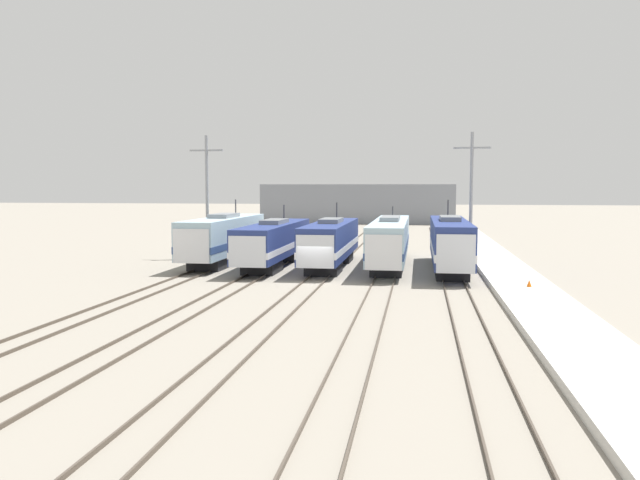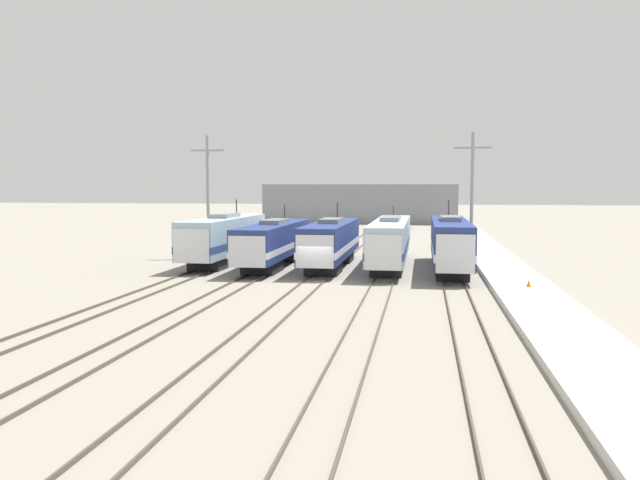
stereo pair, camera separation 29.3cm
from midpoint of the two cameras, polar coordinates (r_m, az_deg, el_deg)
The scene contains 16 objects.
ground_plane at distance 44.27m, azimuth -0.24°, elevation -3.77°, with size 400.00×400.00×0.00m, color gray.
rail_pair_far_left at distance 46.83m, azimuth -11.95°, elevation -3.31°, with size 1.50×120.00×0.15m.
rail_pair_center_left at distance 45.31m, azimuth -6.26°, elevation -3.51°, with size 1.51×120.00×0.15m.
rail_pair_center at distance 44.26m, azimuth -0.24°, elevation -3.68°, with size 1.51×120.00×0.15m.
rail_pair_center_right at distance 43.72m, azimuth 6.00°, elevation -3.81°, with size 1.51×120.00×0.15m.
rail_pair_far_right at distance 43.71m, azimuth 12.32°, elevation -3.90°, with size 1.50×120.00×0.15m.
locomotive_far_left at distance 54.60m, azimuth -8.72°, elevation 0.17°, with size 3.13×16.14×5.51m.
locomotive_center_left at distance 52.14m, azimuth -4.11°, elevation -0.22°, with size 2.99×17.06×5.07m.
locomotive_center at distance 51.26m, azimuth 1.14°, elevation -0.23°, with size 2.98×16.23×5.29m.
locomotive_center_right at distance 52.23m, azimuth 6.60°, elevation -0.10°, with size 2.81×20.10×4.90m.
locomotive_far_right at distance 50.18m, azimuth 11.98°, elevation -0.29°, with size 2.80×17.47×5.57m.
catenary_tower_left at distance 59.31m, azimuth -10.07°, elevation 4.19°, with size 3.19×0.30×11.42m.
catenary_tower_right at distance 56.09m, azimuth 13.87°, elevation 4.09°, with size 3.19×0.30×11.42m.
platform at distance 44.11m, azimuth 17.84°, elevation -3.78°, with size 4.00×120.00×0.39m.
traffic_cone at distance 41.33m, azimuth 18.74°, elevation -3.78°, with size 0.32×0.32×0.46m.
depot_building at distance 117.29m, azimuth 3.81°, elevation 3.34°, with size 35.28×10.58×7.16m.
Camera 2 is at (7.49, -43.13, 6.64)m, focal length 35.00 mm.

